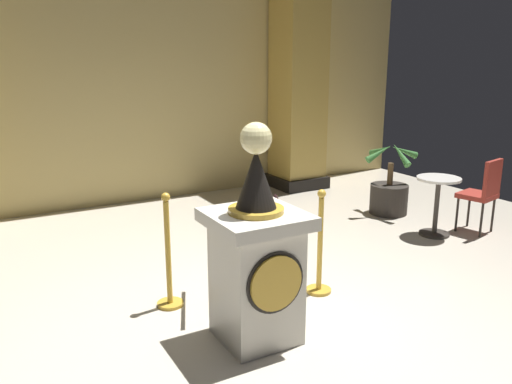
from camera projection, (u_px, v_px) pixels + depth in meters
ground_plane at (278, 314)px, 4.54m from camera, size 10.19×10.19×0.00m
back_wall at (126, 66)px, 7.68m from camera, size 10.19×0.16×4.12m
pedestal_clock at (256, 260)px, 3.99m from camera, size 0.71×0.71×1.73m
stanchion_near at (320, 257)px, 4.89m from camera, size 0.24×0.24×1.01m
stanchion_far at (169, 267)px, 4.61m from camera, size 0.24×0.24×1.06m
velvet_rope at (246, 218)px, 4.64m from camera, size 0.92×0.90×0.22m
column_right at (298, 71)px, 8.60m from camera, size 0.88×0.88×3.95m
potted_palm_right at (389, 193)px, 7.42m from camera, size 0.82×0.80×1.06m
cafe_table at (437, 199)px, 6.46m from camera, size 0.53×0.53×0.75m
cafe_chair_red at (484, 189)px, 6.51m from camera, size 0.48×0.48×0.96m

